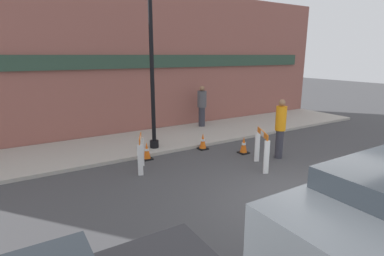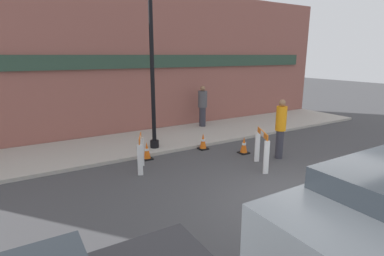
# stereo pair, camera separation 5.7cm
# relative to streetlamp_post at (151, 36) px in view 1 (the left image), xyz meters

# --- Properties ---
(ground_plane) EXTENTS (60.00, 60.00, 0.00)m
(ground_plane) POSITION_rel_streetlamp_post_xyz_m (1.12, -5.03, -3.59)
(ground_plane) COLOR #424244
(sidewalk_slab) EXTENTS (18.00, 2.92, 0.10)m
(sidewalk_slab) POSITION_rel_streetlamp_post_xyz_m (1.12, 0.93, -3.54)
(sidewalk_slab) COLOR #ADA89E
(sidewalk_slab) RESTS_ON ground_plane
(storefront_facade) EXTENTS (18.00, 0.22, 5.50)m
(storefront_facade) POSITION_rel_streetlamp_post_xyz_m (1.12, 2.47, -0.83)
(storefront_facade) COLOR #93564C
(storefront_facade) RESTS_ON ground_plane
(streetlamp_post) EXTENTS (0.44, 0.44, 5.44)m
(streetlamp_post) POSITION_rel_streetlamp_post_xyz_m (0.00, 0.00, 0.00)
(streetlamp_post) COLOR black
(streetlamp_post) RESTS_ON sidewalk_slab
(barricade_0) EXTENTS (0.59, 0.93, 1.05)m
(barricade_0) POSITION_rel_streetlamp_post_xyz_m (1.92, -2.92, -3.01)
(barricade_0) COLOR white
(barricade_0) RESTS_ON ground_plane
(barricade_1) EXTENTS (0.43, 0.73, 0.97)m
(barricade_1) POSITION_rel_streetlamp_post_xyz_m (-1.02, -1.40, -3.07)
(barricade_1) COLOR white
(barricade_1) RESTS_ON ground_plane
(traffic_cone_0) EXTENTS (0.30, 0.30, 0.53)m
(traffic_cone_0) POSITION_rel_streetlamp_post_xyz_m (-0.55, -0.68, -3.33)
(traffic_cone_0) COLOR black
(traffic_cone_0) RESTS_ON ground_plane
(traffic_cone_1) EXTENTS (0.30, 0.30, 0.54)m
(traffic_cone_1) POSITION_rel_streetlamp_post_xyz_m (1.43, -0.71, -3.33)
(traffic_cone_1) COLOR black
(traffic_cone_1) RESTS_ON ground_plane
(traffic_cone_2) EXTENTS (0.30, 0.30, 0.54)m
(traffic_cone_2) POSITION_rel_streetlamp_post_xyz_m (2.30, -1.74, -3.33)
(traffic_cone_2) COLOR black
(traffic_cone_2) RESTS_ON ground_plane
(person_worker) EXTENTS (0.38, 0.38, 1.79)m
(person_worker) POSITION_rel_streetlamp_post_xyz_m (2.92, -2.63, -2.61)
(person_worker) COLOR #33333D
(person_worker) RESTS_ON ground_plane
(person_pedestrian) EXTENTS (0.43, 0.43, 1.71)m
(person_pedestrian) POSITION_rel_streetlamp_post_xyz_m (2.99, 1.73, -2.57)
(person_pedestrian) COLOR #33333D
(person_pedestrian) RESTS_ON sidewalk_slab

